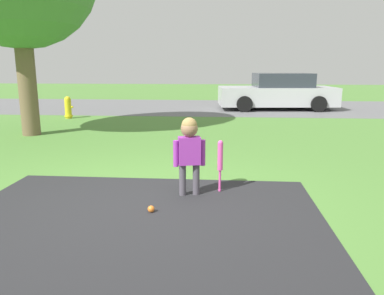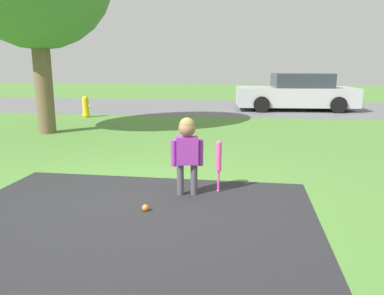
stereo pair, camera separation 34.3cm
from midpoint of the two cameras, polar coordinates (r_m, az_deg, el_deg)
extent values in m
plane|color=#518438|center=(4.56, -9.98, -8.40)|extent=(60.00, 60.00, 0.00)
cube|color=slate|center=(15.05, 0.40, 6.23)|extent=(40.00, 6.00, 0.01)
cylinder|color=#4C4751|center=(4.71, -3.54, -4.97)|extent=(0.09, 0.09, 0.40)
cylinder|color=#4C4751|center=(4.73, -1.45, -4.88)|extent=(0.09, 0.09, 0.40)
cube|color=purple|center=(4.62, -2.53, -0.49)|extent=(0.30, 0.21, 0.35)
cylinder|color=purple|center=(4.61, -4.60, -0.94)|extent=(0.07, 0.07, 0.33)
cylinder|color=purple|center=(4.65, -0.47, -0.80)|extent=(0.07, 0.07, 0.33)
sphere|color=#997051|center=(4.57, -2.56, 2.92)|extent=(0.21, 0.21, 0.21)
sphere|color=#997A47|center=(4.56, -2.57, 3.37)|extent=(0.19, 0.19, 0.19)
sphere|color=#E54CA5|center=(4.89, 2.23, -6.52)|extent=(0.04, 0.04, 0.04)
cylinder|color=#E54CA5|center=(4.85, 2.24, -5.10)|extent=(0.03, 0.03, 0.29)
cylinder|color=#E54CA5|center=(4.77, 2.27, -1.39)|extent=(0.07, 0.07, 0.36)
sphere|color=#E54CA5|center=(4.73, 2.29, 0.71)|extent=(0.07, 0.07, 0.07)
sphere|color=orange|center=(4.26, -8.58, -9.27)|extent=(0.08, 0.08, 0.08)
cylinder|color=yellow|center=(12.37, -19.12, 5.58)|extent=(0.20, 0.20, 0.59)
sphere|color=yellow|center=(12.34, -19.21, 6.94)|extent=(0.19, 0.19, 0.19)
cylinder|color=yellow|center=(12.39, -19.05, 4.56)|extent=(0.25, 0.25, 0.05)
cylinder|color=yellow|center=(12.32, -18.67, 5.86)|extent=(0.09, 0.07, 0.07)
cube|color=#B7B7BC|center=(14.55, 12.01, 7.69)|extent=(4.39, 2.22, 0.68)
cube|color=#2D333D|center=(14.56, 12.95, 9.99)|extent=(2.17, 1.81, 0.51)
cylinder|color=black|center=(13.42, 7.27, 6.59)|extent=(0.58, 0.23, 0.57)
cylinder|color=black|center=(15.28, 6.37, 7.30)|extent=(0.58, 0.23, 0.57)
cylinder|color=black|center=(14.00, 18.08, 6.32)|extent=(0.58, 0.23, 0.57)
cylinder|color=black|center=(15.80, 15.97, 7.06)|extent=(0.58, 0.23, 0.57)
cylinder|color=brown|center=(9.61, -24.87, 9.90)|extent=(0.41, 0.41, 2.76)
camera|label=1|loc=(0.17, -91.96, -0.43)|focal=35.00mm
camera|label=2|loc=(0.17, 88.04, 0.43)|focal=35.00mm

